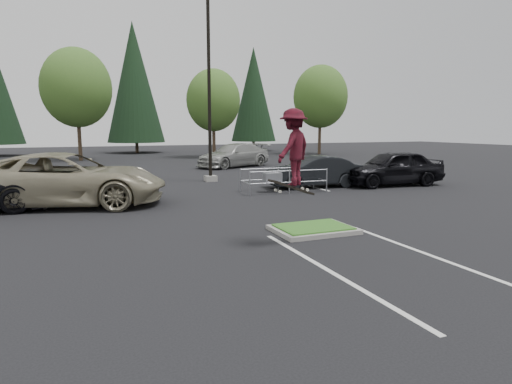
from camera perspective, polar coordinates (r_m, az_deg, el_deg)
name	(u,v)px	position (r m, az deg, el deg)	size (l,w,h in m)	color
ground	(313,232)	(12.09, 7.63, -5.26)	(120.00, 120.00, 0.00)	black
grass_median	(313,229)	(12.07, 7.63, -4.90)	(2.20, 1.60, 0.16)	gray
stall_lines	(208,201)	(17.06, -6.48, -1.16)	(22.62, 17.60, 0.01)	silver
light_pole	(209,95)	(23.13, -6.25, 12.72)	(0.70, 0.60, 10.12)	gray
decid_b	(76,90)	(40.83, -22.82, 12.40)	(5.89, 5.89, 9.64)	#38281C
decid_c	(213,102)	(41.79, -5.73, 11.82)	(5.12, 5.12, 8.38)	#38281C
decid_d	(320,99)	(47.10, 8.55, 12.21)	(5.76, 5.76, 9.43)	#38281C
conif_b	(134,83)	(51.25, -15.92, 13.85)	(6.38, 6.38, 14.50)	#38281C
conif_c	(254,95)	(53.64, -0.33, 12.85)	(5.50, 5.50, 12.50)	#38281C
cart_corral	(275,177)	(19.14, 2.55, 1.95)	(3.78, 1.51, 1.06)	#93959B
skateboarder	(292,148)	(10.30, 4.83, 5.89)	(1.36, 1.23, 2.10)	black
car_l_tan	(65,179)	(17.29, -24.11, 1.56)	(3.27, 7.09, 1.97)	gray
car_r_charc	(314,172)	(20.93, 7.69, 2.70)	(1.60, 4.58, 1.51)	black
car_r_black	(392,168)	(22.46, 17.69, 3.10)	(2.09, 5.19, 1.77)	black
car_far_silver	(235,155)	(31.52, -2.81, 4.92)	(2.40, 5.91, 1.71)	#A3A49F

